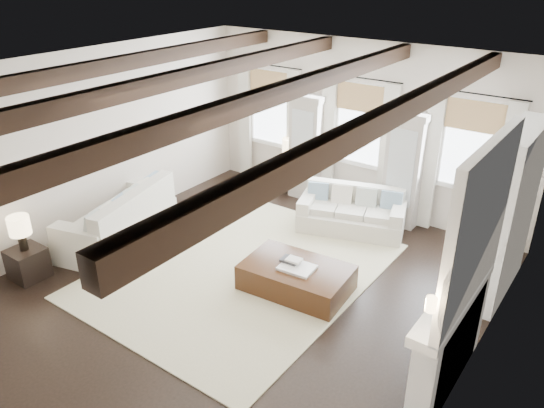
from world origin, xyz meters
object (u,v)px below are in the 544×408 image
Objects in this scene: sofa_left at (121,220)px; side_table_back at (290,178)px; ottoman at (296,278)px; sofa_back at (352,214)px; side_table_front at (28,263)px.

side_table_back is (1.14, 3.50, -0.11)m from sofa_left.
ottoman is (3.28, 0.51, -0.19)m from sofa_left.
sofa_back is at bearing 41.72° from sofa_left.
sofa_back is 5.42m from side_table_front.
sofa_back is 2.20m from ottoman.
side_table_front reaches higher than ottoman.
sofa_back is at bearing 52.85° from side_table_front.
sofa_back is 3.57× the size of side_table_back.
sofa_left is 4.28× the size of side_table_back.
side_table_front is at bearing -153.64° from ottoman.
sofa_left is 4.92× the size of side_table_front.
sofa_left is at bearing 81.32° from side_table_front.
side_table_front is (-3.28, -4.32, -0.07)m from sofa_back.
side_table_front is at bearing -98.68° from sofa_left.
sofa_left is 3.69m from side_table_back.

